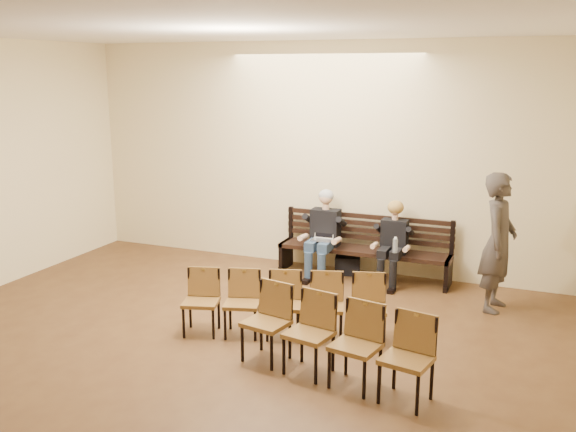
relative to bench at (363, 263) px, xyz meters
name	(u,v)px	position (x,y,z in m)	size (l,w,h in m)	color
ground	(139,418)	(-0.77, -4.65, -0.23)	(10.00, 10.00, 0.00)	brown
room_walls	(175,129)	(-0.77, -3.86, 2.31)	(8.02, 10.01, 3.51)	beige
bench	(363,263)	(0.00, 0.00, 0.00)	(2.60, 0.90, 0.45)	black
seated_man	(323,235)	(-0.60, -0.12, 0.41)	(0.53, 0.73, 1.27)	black
seated_woman	(392,248)	(0.46, -0.12, 0.32)	(0.47, 0.65, 1.09)	black
laptop	(321,242)	(-0.58, -0.26, 0.33)	(0.30, 0.24, 0.22)	silver
water_bottle	(395,253)	(0.57, -0.41, 0.34)	(0.07, 0.07, 0.23)	silver
bag	(348,265)	(-0.27, 0.08, -0.09)	(0.37, 0.26, 0.28)	black
passerby	(499,232)	(1.95, -0.60, 0.82)	(0.76, 0.50, 2.08)	#3A332F
chair_row_front	(284,305)	(-0.26, -2.48, 0.16)	(2.37, 0.42, 0.77)	brown
chair_row_back	(331,340)	(0.60, -3.28, 0.20)	(2.05, 0.46, 0.84)	brown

